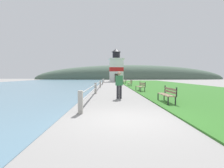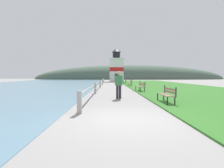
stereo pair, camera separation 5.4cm
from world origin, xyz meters
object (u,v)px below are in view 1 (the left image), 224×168
at_px(park_bench_midway, 141,86).
at_px(person_strolling, 119,84).
at_px(park_bench_near, 168,93).
at_px(park_bench_far, 130,83).
at_px(lighthouse, 116,68).
at_px(park_bench_by_lighthouse, 125,81).

bearing_deg(park_bench_midway, person_strolling, 59.55).
distance_m(park_bench_near, park_bench_far, 15.44).
height_order(lighthouse, person_strolling, lighthouse).
bearing_deg(lighthouse, park_bench_midway, -87.46).
bearing_deg(person_strolling, park_bench_far, -29.91).
distance_m(lighthouse, person_strolling, 33.25).
bearing_deg(park_bench_near, park_bench_far, -89.07).
bearing_deg(person_strolling, park_bench_by_lighthouse, -26.10).
relative_size(park_bench_near, park_bench_far, 1.17).
distance_m(park_bench_near, park_bench_midway, 7.17).
relative_size(park_bench_midway, park_bench_by_lighthouse, 1.04).
xyz_separation_m(park_bench_near, park_bench_by_lighthouse, (-0.27, 23.07, -0.00)).
xyz_separation_m(park_bench_near, park_bench_midway, (-0.17, 7.16, -0.00)).
relative_size(park_bench_near, park_bench_midway, 1.00).
bearing_deg(park_bench_far, lighthouse, -86.15).
height_order(park_bench_far, person_strolling, person_strolling).
distance_m(park_bench_far, lighthouse, 19.90).
height_order(park_bench_midway, lighthouse, lighthouse).
bearing_deg(park_bench_near, park_bench_by_lighthouse, -89.09).
relative_size(park_bench_far, park_bench_by_lighthouse, 0.89).
relative_size(park_bench_midway, person_strolling, 1.04).
xyz_separation_m(park_bench_midway, person_strolling, (-2.41, -5.22, 0.43)).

